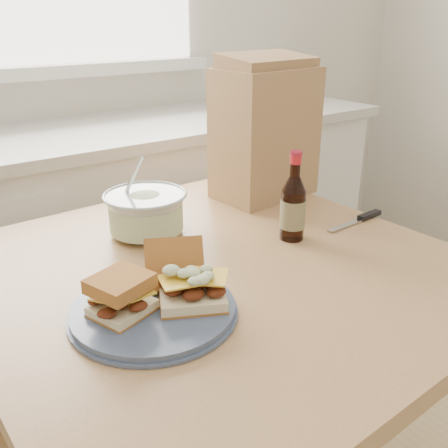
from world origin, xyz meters
TOP-DOWN VIEW (x-y plane):
  - wall_back at (0.00, 2.00)m, footprint 4.00×0.02m
  - cabinet_run at (-0.00, 1.70)m, footprint 2.50×0.64m
  - dining_table at (-0.13, 0.70)m, footprint 1.04×1.04m
  - plate at (-0.33, 0.61)m, footprint 0.30×0.30m
  - sandwich_left at (-0.39, 0.62)m, footprint 0.12×0.11m
  - sandwich_right at (-0.27, 0.60)m, footprint 0.15×0.20m
  - coleslaw_bowl at (-0.18, 0.94)m, footprint 0.20×0.20m
  - beer_bottle at (0.10, 0.71)m, footprint 0.06×0.06m
  - knife at (0.33, 0.69)m, footprint 0.20×0.03m
  - paper_bag at (0.24, 0.99)m, footprint 0.29×0.21m

SIDE VIEW (x-z plane):
  - cabinet_run at x=0.00m, z-range 0.00..0.94m
  - dining_table at x=-0.13m, z-range 0.29..1.13m
  - knife at x=0.33m, z-range 0.83..0.85m
  - plate at x=-0.33m, z-range 0.83..0.85m
  - coleslaw_bowl at x=-0.18m, z-range 0.79..0.99m
  - sandwich_right at x=-0.27m, z-range 0.84..0.94m
  - sandwich_left at x=-0.39m, z-range 0.85..0.93m
  - beer_bottle at x=0.10m, z-range 0.81..1.02m
  - paper_bag at x=0.24m, z-range 0.83..1.20m
  - wall_back at x=0.00m, z-range 0.00..2.70m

